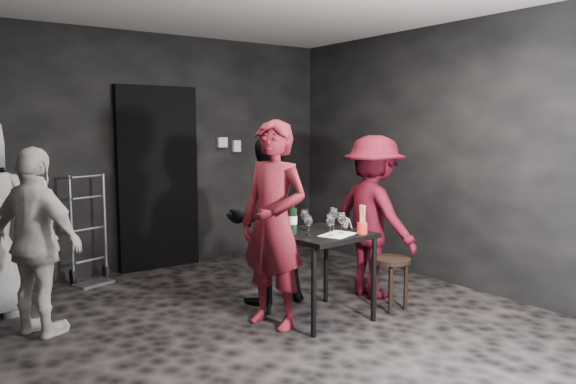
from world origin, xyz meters
TOP-DOWN VIEW (x-y plane):
  - floor at (0.00, 0.00)m, footprint 4.50×5.00m
  - wall_back at (0.00, 2.50)m, footprint 4.50×0.04m
  - wall_right at (2.25, 0.00)m, footprint 0.04×5.00m
  - doorway at (0.00, 2.44)m, footprint 0.95×0.10m
  - wallbox_upper at (0.85, 2.45)m, footprint 0.12×0.06m
  - wallbox_lower at (1.05, 2.45)m, footprint 0.10×0.06m
  - hand_truck at (-0.85, 2.22)m, footprint 0.38×0.33m
  - tasting_table at (0.45, -0.02)m, footprint 0.72×0.72m
  - stool at (1.12, -0.20)m, footprint 0.35×0.35m
  - server_red at (0.03, 0.07)m, footprint 0.66×0.81m
  - woman_black at (0.32, 0.63)m, footprint 0.83×0.53m
  - man_maroon at (1.26, 0.19)m, footprint 0.49×1.05m
  - bystander_cream at (-1.61, 0.93)m, footprint 0.80×0.96m
  - tasting_mat at (0.49, -0.19)m, footprint 0.37×0.31m
  - wine_glass_a at (0.28, -0.07)m, footprint 0.08×0.08m
  - wine_glass_b at (0.18, 0.10)m, footprint 0.09×0.09m
  - wine_glass_c at (0.41, 0.16)m, footprint 0.07×0.07m
  - wine_glass_d at (0.41, -0.19)m, footprint 0.08×0.08m
  - wine_glass_e at (0.56, -0.17)m, footprint 0.09×0.09m
  - wine_glass_f at (0.62, 0.02)m, footprint 0.09×0.09m
  - wine_bottle at (0.20, 0.04)m, footprint 0.08×0.08m
  - breadstick_cup at (0.69, -0.27)m, footprint 0.08×0.08m
  - reserved_card at (0.76, 0.01)m, footprint 0.11×0.13m

SIDE VIEW (x-z plane):
  - floor at x=0.00m, z-range -0.01..0.01m
  - hand_truck at x=-0.85m, z-range -0.36..0.78m
  - stool at x=1.12m, z-range 0.14..0.61m
  - tasting_table at x=0.45m, z-range 0.28..1.03m
  - bystander_cream at x=-1.61m, z-range 0.00..1.48m
  - tasting_mat at x=0.49m, z-range 0.75..0.75m
  - reserved_card at x=0.76m, z-range 0.75..0.84m
  - woman_black at x=0.32m, z-range 0.00..1.60m
  - man_maroon at x=1.26m, z-range 0.00..1.62m
  - wine_glass_a at x=0.28m, z-range 0.75..0.93m
  - wine_glass_d at x=0.41m, z-range 0.75..0.94m
  - wine_glass_e at x=0.56m, z-range 0.75..0.94m
  - wine_glass_c at x=0.41m, z-range 0.75..0.94m
  - wine_glass_b at x=0.18m, z-range 0.75..0.95m
  - wine_glass_f at x=0.62m, z-range 0.75..0.96m
  - breadstick_cup at x=0.69m, z-range 0.74..1.00m
  - wine_bottle at x=0.20m, z-range 0.71..1.03m
  - server_red at x=0.03m, z-range 0.00..1.92m
  - doorway at x=0.00m, z-range 0.00..2.10m
  - wall_back at x=0.00m, z-range 0.00..2.70m
  - wall_right at x=2.25m, z-range 0.00..2.70m
  - wallbox_lower at x=1.05m, z-range 1.33..1.47m
  - wallbox_upper at x=0.85m, z-range 1.39..1.51m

